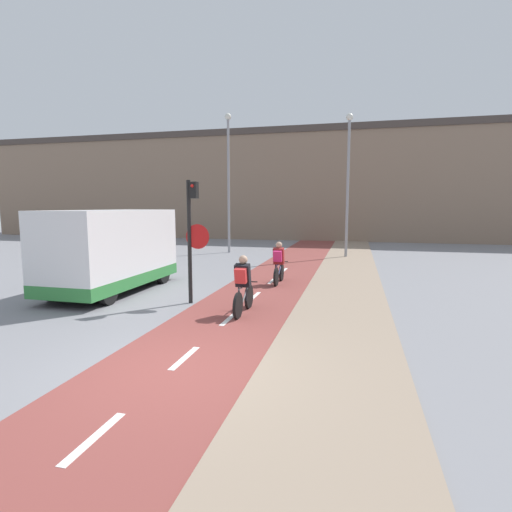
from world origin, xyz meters
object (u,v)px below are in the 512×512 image
at_px(cyclist_near, 243,286).
at_px(cyclist_far, 279,264).
at_px(traffic_light_pole, 192,228).
at_px(van, 112,252).
at_px(street_lamp_far, 228,170).
at_px(street_lamp_sidewalk, 348,172).

bearing_deg(cyclist_near, cyclist_far, 88.28).
xyz_separation_m(traffic_light_pole, cyclist_far, (1.77, 3.27, -1.37)).
xyz_separation_m(traffic_light_pole, van, (-3.07, 0.85, -0.82)).
relative_size(traffic_light_pole, street_lamp_far, 0.43).
height_order(street_lamp_far, cyclist_near, street_lamp_far).
bearing_deg(traffic_light_pole, street_lamp_far, 103.28).
distance_m(street_lamp_sidewalk, cyclist_far, 9.02).
height_order(street_lamp_far, van, street_lamp_far).
height_order(traffic_light_pole, street_lamp_sidewalk, street_lamp_sidewalk).
bearing_deg(cyclist_far, cyclist_near, -91.72).
relative_size(cyclist_far, van, 0.33).
bearing_deg(street_lamp_sidewalk, van, -123.61).
height_order(traffic_light_pole, van, traffic_light_pole).
bearing_deg(cyclist_far, street_lamp_far, 117.89).
xyz_separation_m(street_lamp_sidewalk, van, (-6.89, -10.37, -3.17)).
height_order(street_lamp_sidewalk, van, street_lamp_sidewalk).
bearing_deg(street_lamp_far, traffic_light_pole, -76.72).
xyz_separation_m(cyclist_near, van, (-4.71, 1.62, 0.55)).
relative_size(street_lamp_far, street_lamp_sidewalk, 1.07).
relative_size(street_lamp_sidewalk, cyclist_near, 4.43).
xyz_separation_m(traffic_light_pole, street_lamp_far, (-2.82, 11.93, 2.63)).
xyz_separation_m(cyclist_far, van, (-4.83, -2.41, 0.55)).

